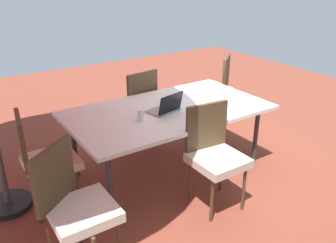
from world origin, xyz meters
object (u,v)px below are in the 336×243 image
(chair_southwest, at_px, (215,85))
(chair_northeast, at_px, (75,203))
(chair_north, at_px, (215,152))
(cup, at_px, (140,115))
(chair_south, at_px, (136,103))
(chair_east, at_px, (43,157))
(laptop, at_px, (166,108))
(dining_table, at_px, (168,113))

(chair_southwest, relative_size, chair_northeast, 1.00)
(chair_north, height_order, cup, chair_north)
(chair_southwest, xyz_separation_m, chair_south, (1.32, 0.01, 0.00))
(chair_east, relative_size, laptop, 2.67)
(chair_north, bearing_deg, cup, 129.67)
(laptop, bearing_deg, chair_south, -110.32)
(chair_south, bearing_deg, chair_southwest, 172.27)
(dining_table, bearing_deg, chair_north, 92.01)
(dining_table, xyz_separation_m, chair_northeast, (1.33, 0.77, -0.15))
(chair_southwest, xyz_separation_m, cup, (1.76, 0.92, 0.25))
(chair_northeast, bearing_deg, dining_table, -7.83)
(chair_east, distance_m, cup, 0.97)
(chair_southwest, bearing_deg, dining_table, -9.09)
(chair_north, bearing_deg, laptop, 103.44)
(chair_south, height_order, laptop, chair_south)
(chair_southwest, height_order, cup, chair_southwest)
(chair_southwest, relative_size, laptop, 2.67)
(cup, bearing_deg, chair_south, -115.91)
(chair_north, xyz_separation_m, laptop, (0.10, -0.67, 0.24))
(chair_east, bearing_deg, laptop, -86.11)
(chair_east, bearing_deg, chair_north, -111.28)
(chair_north, bearing_deg, chair_east, 155.61)
(laptop, bearing_deg, chair_northeast, 16.36)
(chair_south, height_order, cup, chair_south)
(laptop, distance_m, cup, 0.33)
(chair_south, xyz_separation_m, laptop, (0.11, 0.86, 0.24))
(chair_north, height_order, chair_east, same)
(laptop, bearing_deg, chair_east, -17.44)
(chair_south, relative_size, chair_northeast, 1.00)
(chair_north, relative_size, chair_east, 1.00)
(chair_east, height_order, laptop, chair_east)
(chair_south, distance_m, chair_east, 1.56)
(chair_north, relative_size, cup, 8.61)
(chair_east, bearing_deg, cup, -90.72)
(chair_south, height_order, chair_east, same)
(chair_northeast, height_order, cup, chair_northeast)
(chair_southwest, height_order, chair_northeast, same)
(chair_east, relative_size, cup, 8.61)
(chair_south, distance_m, chair_northeast, 2.08)
(chair_northeast, bearing_deg, laptop, -8.71)
(chair_southwest, relative_size, chair_south, 1.00)
(dining_table, relative_size, chair_east, 2.16)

